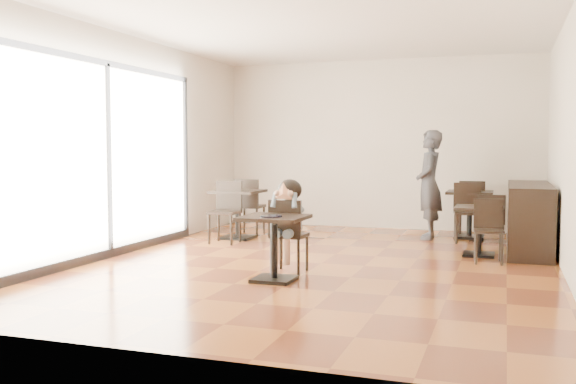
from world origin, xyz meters
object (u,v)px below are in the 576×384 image
at_px(cafe_table_left, 238,214).
at_px(child_chair, 289,236).
at_px(child_table, 274,248).
at_px(chair_mid_a, 491,222).
at_px(chair_left_a, 250,207).
at_px(cafe_table_mid, 479,231).
at_px(chair_back_a, 471,208).
at_px(chair_back_b, 468,213).
at_px(cafe_table_back, 469,215).
at_px(chair_left_b, 225,213).
at_px(adult_patron, 429,185).
at_px(child, 289,226).
at_px(chair_mid_b, 489,231).

bearing_deg(cafe_table_left, child_chair, -54.84).
relative_size(child_table, chair_mid_a, 0.89).
distance_m(cafe_table_left, chair_left_a, 0.56).
bearing_deg(cafe_table_mid, chair_left_a, 165.19).
xyz_separation_m(chair_mid_a, chair_back_a, (-0.37, 1.65, 0.06)).
bearing_deg(cafe_table_mid, cafe_table_left, 172.89).
height_order(child_table, chair_mid_a, chair_mid_a).
xyz_separation_m(child_table, chair_back_b, (1.95, 3.83, 0.10)).
height_order(child_table, chair_back_a, chair_back_a).
height_order(cafe_table_mid, cafe_table_back, cafe_table_back).
bearing_deg(chair_back_a, chair_left_b, 23.83).
height_order(adult_patron, chair_back_b, adult_patron).
bearing_deg(child_chair, cafe_table_back, -116.97).
bearing_deg(chair_back_a, child_table, 60.21).
xyz_separation_m(cafe_table_left, chair_mid_a, (4.08, 0.06, 0.01)).
bearing_deg(cafe_table_back, cafe_table_left, -160.30).
relative_size(adult_patron, chair_back_b, 1.90).
xyz_separation_m(child_table, cafe_table_back, (1.95, 4.38, 0.02)).
bearing_deg(child_chair, chair_mid_a, -132.19).
distance_m(child_table, cafe_table_back, 4.79).
relative_size(child, chair_left_b, 1.15).
height_order(cafe_table_left, chair_left_a, chair_left_a).
bearing_deg(cafe_table_back, child_table, -113.99).
relative_size(chair_mid_a, chair_left_b, 0.86).
distance_m(chair_left_a, chair_back_b, 3.72).
height_order(cafe_table_mid, chair_mid_a, chair_mid_a).
height_order(cafe_table_back, chair_left_b, chair_left_b).
bearing_deg(cafe_table_back, chair_mid_a, -73.68).
xyz_separation_m(cafe_table_left, chair_mid_b, (4.08, -1.04, 0.01)).
bearing_deg(child_chair, chair_mid_b, -147.83).
distance_m(adult_patron, chair_mid_b, 2.36).
bearing_deg(chair_left_a, chair_mid_a, 171.18).
bearing_deg(chair_left_a, adult_patron, -173.09).
xyz_separation_m(adult_patron, chair_back_a, (0.65, 0.68, -0.44)).
height_order(chair_left_b, chair_back_b, chair_left_b).
xyz_separation_m(child_table, child_chair, (-0.00, 0.55, 0.08)).
bearing_deg(chair_left_a, cafe_table_mid, 163.23).
relative_size(cafe_table_back, chair_mid_a, 0.94).
distance_m(child_table, chair_back_a, 5.14).
xyz_separation_m(cafe_table_left, chair_left_a, (0.00, 0.55, 0.08)).
distance_m(child_table, chair_back_b, 4.30).
xyz_separation_m(adult_patron, cafe_table_left, (-3.06, -1.03, -0.51)).
bearing_deg(child_table, chair_mid_b, 40.89).
relative_size(child_chair, chair_back_a, 0.94).
bearing_deg(chair_left_b, chair_mid_b, -8.82).
bearing_deg(chair_mid_b, chair_left_b, 168.59).
relative_size(chair_left_a, chair_back_a, 1.03).
bearing_deg(adult_patron, chair_mid_a, 39.00).
height_order(cafe_table_mid, chair_back_a, chair_back_a).
bearing_deg(chair_mid_a, adult_patron, -48.02).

